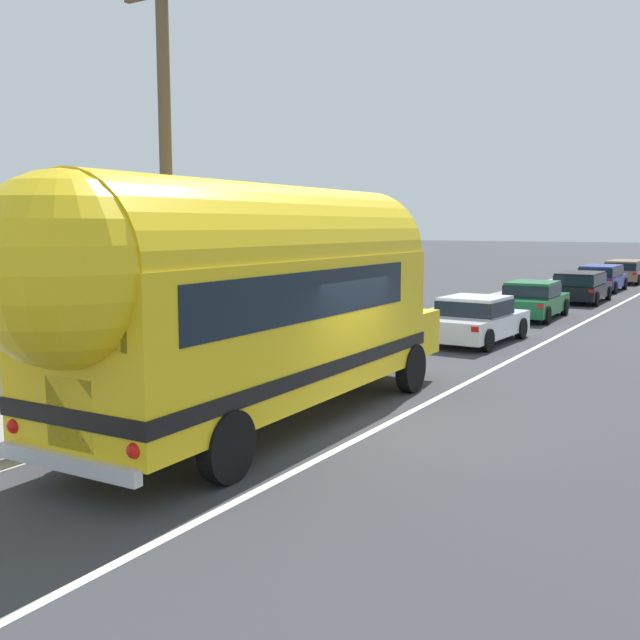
% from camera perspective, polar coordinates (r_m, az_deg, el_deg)
% --- Properties ---
extents(ground_plane, '(300.00, 300.00, 0.00)m').
position_cam_1_polar(ground_plane, '(12.85, 4.87, -8.18)').
color(ground_plane, '#38383D').
extents(lane_markings, '(3.70, 80.00, 0.01)m').
position_cam_1_polar(lane_markings, '(24.42, 14.03, -0.97)').
color(lane_markings, silver).
rests_on(lane_markings, ground).
extents(sidewalk_slab, '(2.40, 90.00, 0.15)m').
position_cam_1_polar(sidewalk_slab, '(23.70, 5.36, -0.85)').
color(sidewalk_slab, gray).
rests_on(sidewalk_slab, ground).
extents(utility_pole, '(1.80, 0.24, 8.50)m').
position_cam_1_polar(utility_pole, '(14.60, -11.80, 11.08)').
color(utility_pole, brown).
rests_on(utility_pole, ground).
extents(painted_bus, '(2.77, 10.81, 4.12)m').
position_cam_1_polar(painted_bus, '(12.13, -5.53, 1.97)').
color(painted_bus, yellow).
rests_on(painted_bus, ground).
extents(car_lead, '(2.10, 4.32, 1.37)m').
position_cam_1_polar(car_lead, '(22.14, 11.93, 0.15)').
color(car_lead, white).
rests_on(car_lead, ground).
extents(car_second, '(2.04, 4.56, 1.37)m').
position_cam_1_polar(car_second, '(28.51, 16.09, 1.61)').
color(car_second, '#196633').
rests_on(car_second, ground).
extents(car_third, '(2.01, 4.51, 1.37)m').
position_cam_1_polar(car_third, '(35.03, 19.52, 2.57)').
color(car_third, black).
rests_on(car_third, ground).
extents(car_fourth, '(1.95, 4.49, 1.37)m').
position_cam_1_polar(car_fourth, '(41.45, 20.93, 3.19)').
color(car_fourth, navy).
rests_on(car_fourth, ground).
extents(car_fifth, '(2.02, 4.82, 1.37)m').
position_cam_1_polar(car_fifth, '(47.94, 22.53, 3.61)').
color(car_fifth, olive).
rests_on(car_fifth, ground).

